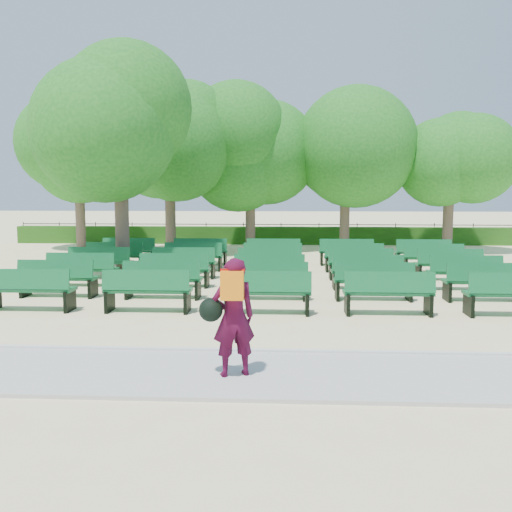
# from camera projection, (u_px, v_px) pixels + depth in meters

# --- Properties ---
(ground) EXTENTS (120.00, 120.00, 0.00)m
(ground) POSITION_uv_depth(u_px,v_px,m) (240.00, 291.00, 16.04)
(ground) COLOR beige
(paving) EXTENTS (30.00, 2.20, 0.06)m
(paving) POSITION_uv_depth(u_px,v_px,m) (200.00, 374.00, 8.70)
(paving) COLOR #B4B4B0
(paving) RESTS_ON ground
(curb) EXTENTS (30.00, 0.12, 0.10)m
(curb) POSITION_uv_depth(u_px,v_px,m) (210.00, 351.00, 9.83)
(curb) COLOR silver
(curb) RESTS_ON ground
(hedge) EXTENTS (26.00, 0.70, 0.90)m
(hedge) POSITION_uv_depth(u_px,v_px,m) (262.00, 235.00, 29.87)
(hedge) COLOR #235415
(hedge) RESTS_ON ground
(fence) EXTENTS (26.00, 0.10, 1.02)m
(fence) POSITION_uv_depth(u_px,v_px,m) (262.00, 243.00, 30.32)
(fence) COLOR black
(fence) RESTS_ON ground
(tree_line) EXTENTS (21.80, 6.80, 7.04)m
(tree_line) POSITION_uv_depth(u_px,v_px,m) (258.00, 252.00, 25.96)
(tree_line) COLOR #247420
(tree_line) RESTS_ON ground
(bench_array) EXTENTS (2.02, 0.67, 1.26)m
(bench_array) POSITION_uv_depth(u_px,v_px,m) (271.00, 280.00, 17.31)
(bench_array) COLOR #105C2D
(bench_array) RESTS_ON ground
(tree_among) EXTENTS (4.89, 4.89, 6.79)m
(tree_among) POSITION_uv_depth(u_px,v_px,m) (120.00, 136.00, 18.48)
(tree_among) COLOR brown
(tree_among) RESTS_ON ground
(person) EXTENTS (0.88, 0.62, 1.77)m
(person) POSITION_uv_depth(u_px,v_px,m) (232.00, 315.00, 8.41)
(person) COLOR #3F0922
(person) RESTS_ON ground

